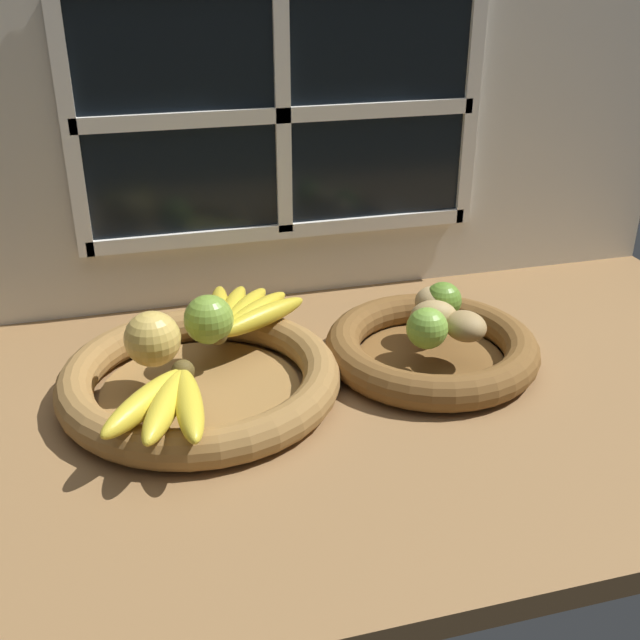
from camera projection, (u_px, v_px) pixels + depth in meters
ground_plane at (330, 382)px, 108.96cm from camera, size 140.00×90.00×3.00cm
back_wall at (280, 132)px, 121.90cm from camera, size 140.00×4.60×55.00cm
fruit_bowl_left at (200, 379)px, 102.10cm from camera, size 37.74×37.74×5.04cm
fruit_bowl_right at (431, 348)px, 110.00cm from camera, size 30.77×30.77×5.04cm
apple_golden_left at (152, 338)px, 99.01cm from camera, size 7.38×7.38×7.38cm
apple_green_back at (209, 319)px, 104.54cm from camera, size 6.89×6.89×6.89cm
banana_bunch_front at (167, 402)px, 88.84cm from camera, size 12.99×17.38×3.28cm
banana_bunch_back at (241, 313)px, 111.06cm from camera, size 16.26×17.73×2.94cm
potato_back at (435, 302)px, 112.28cm from camera, size 5.85×6.24×4.64cm
potato_small at (465, 326)px, 105.81cm from camera, size 7.34×7.81×4.10cm
potato_large at (434, 317)px, 107.77cm from camera, size 7.68×6.31×4.76cm
lime_near at (427, 328)px, 103.41cm from camera, size 5.73×5.73×5.73cm
lime_far at (443, 300)px, 111.87cm from camera, size 5.51×5.51×5.51cm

